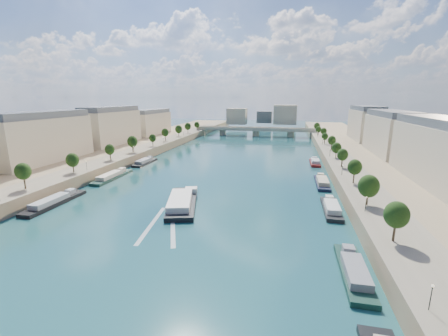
% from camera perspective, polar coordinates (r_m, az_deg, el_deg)
% --- Properties ---
extents(ground, '(700.00, 700.00, 0.00)m').
position_cam_1_polar(ground, '(146.29, -0.31, -0.72)').
color(ground, '#0C2F37').
rests_on(ground, ground).
extents(quay_left, '(44.00, 520.00, 5.00)m').
position_cam_1_polar(quay_left, '(175.87, -23.86, 1.36)').
color(quay_left, '#9E8460').
rests_on(quay_left, ground).
extents(quay_right, '(44.00, 520.00, 5.00)m').
position_cam_1_polar(quay_right, '(147.97, 28.02, -1.15)').
color(quay_right, '#9E8460').
rests_on(quay_right, ground).
extents(pave_left, '(14.00, 520.00, 0.10)m').
position_cam_1_polar(pave_left, '(167.01, -19.77, 2.03)').
color(pave_left, gray).
rests_on(pave_left, quay_left).
extents(pave_right, '(14.00, 520.00, 0.10)m').
position_cam_1_polar(pave_right, '(144.01, 22.39, 0.10)').
color(pave_right, gray).
rests_on(pave_right, quay_right).
extents(trees_left, '(4.80, 268.80, 8.26)m').
position_cam_1_polar(trees_left, '(166.73, -18.97, 3.97)').
color(trees_left, '#382B1E').
rests_on(trees_left, ground).
extents(trees_right, '(4.80, 268.80, 8.26)m').
position_cam_1_polar(trees_right, '(152.35, 21.22, 2.97)').
color(trees_right, '#382B1E').
rests_on(trees_right, ground).
extents(lamps_left, '(0.36, 200.36, 4.28)m').
position_cam_1_polar(lamps_left, '(155.85, -20.38, 2.24)').
color(lamps_left, black).
rests_on(lamps_left, ground).
extents(lamps_right, '(0.36, 200.36, 4.28)m').
position_cam_1_polar(lamps_right, '(147.58, 20.45, 1.66)').
color(lamps_right, black).
rests_on(lamps_right, ground).
extents(buildings_left, '(16.00, 226.00, 23.20)m').
position_cam_1_polar(buildings_left, '(191.12, -25.31, 6.34)').
color(buildings_left, '#B8AA8E').
rests_on(buildings_left, ground).
extents(buildings_right, '(16.00, 226.00, 23.20)m').
position_cam_1_polar(buildings_right, '(160.82, 31.93, 4.51)').
color(buildings_right, '#B8AA8E').
rests_on(buildings_right, ground).
extents(skyline, '(79.00, 42.00, 22.00)m').
position_cam_1_polar(skyline, '(359.65, 8.05, 9.86)').
color(skyline, '#B8AA8E').
rests_on(skyline, ground).
extents(bridge, '(112.00, 12.00, 8.15)m').
position_cam_1_polar(bridge, '(284.94, 6.10, 7.11)').
color(bridge, '#C1B79E').
rests_on(bridge, ground).
extents(tour_barge, '(16.35, 31.35, 4.09)m').
position_cam_1_polar(tour_barge, '(102.23, -7.96, -6.41)').
color(tour_barge, black).
rests_on(tour_barge, ground).
extents(wake, '(14.43, 25.89, 0.04)m').
position_cam_1_polar(wake, '(88.47, -11.69, -10.59)').
color(wake, silver).
rests_on(wake, ground).
extents(moored_barges_left, '(5.00, 153.83, 3.60)m').
position_cam_1_polar(moored_barges_left, '(117.69, -29.32, -5.56)').
color(moored_barges_left, '#1C233D').
rests_on(moored_barges_left, ground).
extents(moored_barges_right, '(5.00, 158.50, 3.60)m').
position_cam_1_polar(moored_barges_right, '(97.24, 20.15, -8.40)').
color(moored_barges_right, black).
rests_on(moored_barges_right, ground).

